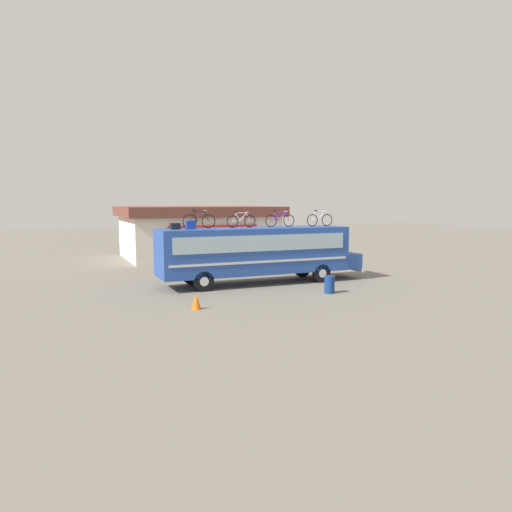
{
  "coord_description": "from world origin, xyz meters",
  "views": [
    {
      "loc": [
        -9.85,
        -22.98,
        4.3
      ],
      "look_at": [
        0.08,
        0.0,
        1.48
      ],
      "focal_mm": 33.28,
      "sensor_mm": 36.0,
      "label": 1
    }
  ],
  "objects_px": {
    "luggage_bag_1": "(175,226)",
    "rooftop_bicycle_2": "(241,221)",
    "bus": "(258,251)",
    "rooftop_bicycle_4": "(320,220)",
    "trash_bin": "(329,285)",
    "rooftop_bicycle_3": "(280,220)",
    "traffic_cone": "(196,301)",
    "rooftop_bicycle_1": "(199,221)",
    "luggage_bag_2": "(190,225)"
  },
  "relations": [
    {
      "from": "luggage_bag_1",
      "to": "rooftop_bicycle_2",
      "type": "distance_m",
      "value": 3.59
    },
    {
      "from": "bus",
      "to": "rooftop_bicycle_4",
      "type": "bearing_deg",
      "value": 0.4
    },
    {
      "from": "trash_bin",
      "to": "rooftop_bicycle_4",
      "type": "bearing_deg",
      "value": 65.85
    },
    {
      "from": "luggage_bag_1",
      "to": "trash_bin",
      "type": "bearing_deg",
      "value": -32.88
    },
    {
      "from": "rooftop_bicycle_3",
      "to": "trash_bin",
      "type": "xyz_separation_m",
      "value": [
        0.58,
        -4.2,
        -2.94
      ]
    },
    {
      "from": "rooftop_bicycle_4",
      "to": "rooftop_bicycle_3",
      "type": "bearing_deg",
      "value": 173.06
    },
    {
      "from": "rooftop_bicycle_2",
      "to": "traffic_cone",
      "type": "height_order",
      "value": "rooftop_bicycle_2"
    },
    {
      "from": "bus",
      "to": "trash_bin",
      "type": "relative_size",
      "value": 13.66
    },
    {
      "from": "luggage_bag_1",
      "to": "rooftop_bicycle_1",
      "type": "bearing_deg",
      "value": 3.39
    },
    {
      "from": "luggage_bag_2",
      "to": "traffic_cone",
      "type": "height_order",
      "value": "luggage_bag_2"
    },
    {
      "from": "bus",
      "to": "rooftop_bicycle_2",
      "type": "relative_size",
      "value": 6.95
    },
    {
      "from": "traffic_cone",
      "to": "rooftop_bicycle_2",
      "type": "bearing_deg",
      "value": 51.88
    },
    {
      "from": "bus",
      "to": "trash_bin",
      "type": "distance_m",
      "value": 4.59
    },
    {
      "from": "luggage_bag_2",
      "to": "rooftop_bicycle_4",
      "type": "relative_size",
      "value": 0.28
    },
    {
      "from": "rooftop_bicycle_3",
      "to": "rooftop_bicycle_4",
      "type": "height_order",
      "value": "rooftop_bicycle_4"
    },
    {
      "from": "traffic_cone",
      "to": "trash_bin",
      "type": "bearing_deg",
      "value": 6.71
    },
    {
      "from": "luggage_bag_1",
      "to": "luggage_bag_2",
      "type": "relative_size",
      "value": 1.07
    },
    {
      "from": "bus",
      "to": "luggage_bag_1",
      "type": "distance_m",
      "value": 4.61
    },
    {
      "from": "rooftop_bicycle_3",
      "to": "bus",
      "type": "bearing_deg",
      "value": -167.95
    },
    {
      "from": "luggage_bag_1",
      "to": "trash_bin",
      "type": "xyz_separation_m",
      "value": [
        6.42,
        -4.15,
        -2.72
      ]
    },
    {
      "from": "rooftop_bicycle_4",
      "to": "trash_bin",
      "type": "relative_size",
      "value": 1.97
    },
    {
      "from": "rooftop_bicycle_2",
      "to": "rooftop_bicycle_4",
      "type": "height_order",
      "value": "rooftop_bicycle_4"
    },
    {
      "from": "luggage_bag_1",
      "to": "rooftop_bicycle_4",
      "type": "bearing_deg",
      "value": -1.64
    },
    {
      "from": "bus",
      "to": "rooftop_bicycle_1",
      "type": "xyz_separation_m",
      "value": [
        -3.11,
        0.34,
        1.64
      ]
    },
    {
      "from": "rooftop_bicycle_4",
      "to": "luggage_bag_2",
      "type": "bearing_deg",
      "value": 179.07
    },
    {
      "from": "rooftop_bicycle_2",
      "to": "trash_bin",
      "type": "xyz_separation_m",
      "value": [
        2.84,
        -4.26,
        -2.93
      ]
    },
    {
      "from": "luggage_bag_2",
      "to": "rooftop_bicycle_1",
      "type": "xyz_separation_m",
      "value": [
        0.51,
        0.19,
        0.19
      ]
    },
    {
      "from": "luggage_bag_2",
      "to": "rooftop_bicycle_3",
      "type": "bearing_deg",
      "value": 1.86
    },
    {
      "from": "luggage_bag_2",
      "to": "bus",
      "type": "bearing_deg",
      "value": -2.32
    },
    {
      "from": "rooftop_bicycle_2",
      "to": "rooftop_bicycle_3",
      "type": "relative_size",
      "value": 0.93
    },
    {
      "from": "luggage_bag_2",
      "to": "traffic_cone",
      "type": "xyz_separation_m",
      "value": [
        -1.15,
        -4.84,
        -2.88
      ]
    },
    {
      "from": "rooftop_bicycle_1",
      "to": "traffic_cone",
      "type": "bearing_deg",
      "value": -108.22
    },
    {
      "from": "rooftop_bicycle_2",
      "to": "traffic_cone",
      "type": "xyz_separation_m",
      "value": [
        -3.97,
        -5.06,
        -3.03
      ]
    },
    {
      "from": "luggage_bag_1",
      "to": "rooftop_bicycle_1",
      "type": "distance_m",
      "value": 1.3
    },
    {
      "from": "rooftop_bicycle_2",
      "to": "rooftop_bicycle_3",
      "type": "height_order",
      "value": "rooftop_bicycle_3"
    },
    {
      "from": "trash_bin",
      "to": "rooftop_bicycle_1",
      "type": "bearing_deg",
      "value": 140.63
    },
    {
      "from": "luggage_bag_2",
      "to": "rooftop_bicycle_2",
      "type": "relative_size",
      "value": 0.28
    },
    {
      "from": "rooftop_bicycle_3",
      "to": "traffic_cone",
      "type": "relative_size",
      "value": 2.78
    },
    {
      "from": "rooftop_bicycle_2",
      "to": "traffic_cone",
      "type": "bearing_deg",
      "value": -128.12
    },
    {
      "from": "luggage_bag_1",
      "to": "rooftop_bicycle_1",
      "type": "xyz_separation_m",
      "value": [
        1.27,
        0.08,
        0.25
      ]
    },
    {
      "from": "rooftop_bicycle_1",
      "to": "rooftop_bicycle_4",
      "type": "distance_m",
      "value": 6.92
    },
    {
      "from": "traffic_cone",
      "to": "rooftop_bicycle_1",
      "type": "bearing_deg",
      "value": 71.78
    },
    {
      "from": "bus",
      "to": "luggage_bag_2",
      "type": "distance_m",
      "value": 3.9
    },
    {
      "from": "trash_bin",
      "to": "traffic_cone",
      "type": "bearing_deg",
      "value": -173.29
    },
    {
      "from": "rooftop_bicycle_2",
      "to": "luggage_bag_1",
      "type": "bearing_deg",
      "value": -178.35
    },
    {
      "from": "rooftop_bicycle_1",
      "to": "rooftop_bicycle_4",
      "type": "relative_size",
      "value": 1.06
    },
    {
      "from": "luggage_bag_2",
      "to": "trash_bin",
      "type": "xyz_separation_m",
      "value": [
        5.66,
        -4.04,
        -2.78
      ]
    },
    {
      "from": "rooftop_bicycle_1",
      "to": "rooftop_bicycle_2",
      "type": "bearing_deg",
      "value": 0.7
    },
    {
      "from": "rooftop_bicycle_3",
      "to": "rooftop_bicycle_4",
      "type": "xyz_separation_m",
      "value": [
        2.34,
        -0.28,
        0.0
      ]
    },
    {
      "from": "luggage_bag_2",
      "to": "rooftop_bicycle_3",
      "type": "xyz_separation_m",
      "value": [
        5.07,
        0.16,
        0.16
      ]
    }
  ]
}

